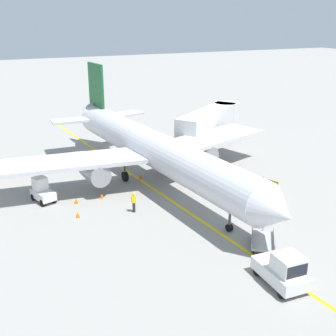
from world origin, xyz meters
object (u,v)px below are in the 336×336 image
pushback_tug (283,270)px  baggage_tug_near_wing (42,191)px  baggage_cart_loaded (263,241)px  safety_cone_wingtip_left (263,178)px  safety_cone_nose_right (76,201)px  safety_cone_wingtip_right (141,177)px  safety_cone_tail_area (78,215)px  safety_cone_nose_left (102,196)px  ground_crew_marshaller (134,202)px  belt_loader_forward_hold (266,189)px  airliner (152,148)px  jet_bridge (213,119)px

pushback_tug → baggage_tug_near_wing: pushback_tug is taller
baggage_tug_near_wing → baggage_cart_loaded: baggage_tug_near_wing is taller
baggage_cart_loaded → safety_cone_wingtip_left: bearing=52.7°
pushback_tug → baggage_cart_loaded: 4.62m
safety_cone_nose_right → safety_cone_wingtip_right: (7.23, 3.17, 0.00)m
safety_cone_wingtip_right → safety_cone_tail_area: size_ratio=1.00×
baggage_cart_loaded → safety_cone_wingtip_left: size_ratio=7.93×
pushback_tug → safety_cone_nose_left: bearing=108.7°
ground_crew_marshaller → belt_loader_forward_hold: bearing=-10.4°
airliner → belt_loader_forward_hold: size_ratio=7.08×
baggage_tug_near_wing → baggage_cart_loaded: bearing=-49.7°
safety_cone_wingtip_right → safety_cone_nose_right: bearing=-156.3°
safety_cone_wingtip_right → airliner: bearing=-57.3°
ground_crew_marshaller → safety_cone_wingtip_right: (3.36, 6.94, -0.69)m
baggage_tug_near_wing → safety_cone_nose_right: baggage_tug_near_wing is taller
airliner → safety_cone_nose_right: 8.82m
pushback_tug → safety_cone_wingtip_left: pushback_tug is taller
pushback_tug → belt_loader_forward_hold: size_ratio=0.74×
airliner → ground_crew_marshaller: size_ratio=20.79×
pushback_tug → safety_cone_wingtip_right: size_ratio=8.39×
safety_cone_wingtip_left → ground_crew_marshaller: bearing=-174.3°
jet_bridge → ground_crew_marshaller: bearing=-139.0°
ground_crew_marshaller → baggage_cart_loaded: bearing=-56.5°
jet_bridge → safety_cone_wingtip_left: 12.37m
pushback_tug → safety_cone_nose_right: size_ratio=8.39×
pushback_tug → safety_cone_wingtip_left: (9.82, 14.83, -0.77)m
baggage_cart_loaded → safety_cone_nose_left: baggage_cart_loaded is taller
belt_loader_forward_hold → ground_crew_marshaller: 11.86m
pushback_tug → safety_cone_tail_area: pushback_tug is taller
baggage_tug_near_wing → safety_cone_nose_right: (2.49, -1.73, -0.71)m
baggage_tug_near_wing → safety_cone_wingtip_left: size_ratio=6.08×
belt_loader_forward_hold → safety_cone_tail_area: bearing=169.0°
belt_loader_forward_hold → safety_cone_wingtip_right: belt_loader_forward_hold is taller
safety_cone_nose_left → safety_cone_tail_area: 4.11m
airliner → safety_cone_nose_right: size_ratio=80.33×
airliner → safety_cone_wingtip_right: (-0.74, 1.15, -3.20)m
safety_cone_nose_right → safety_cone_nose_left: bearing=3.5°
safety_cone_nose_left → airliner: bearing=18.4°
airliner → ground_crew_marshaller: bearing=-125.3°
belt_loader_forward_hold → jet_bridge: bearing=76.8°
jet_bridge → safety_cone_nose_right: bearing=-153.6°
baggage_cart_loaded → belt_loader_forward_hold: bearing=51.5°
safety_cone_nose_left → safety_cone_nose_right: (-2.32, -0.14, 0.00)m
belt_loader_forward_hold → ground_crew_marshaller: (-11.66, 2.14, 0.13)m
airliner → safety_cone_nose_right: bearing=-165.8°
safety_cone_wingtip_left → safety_cone_tail_area: bearing=-178.7°
jet_bridge → safety_cone_tail_area: 23.47m
baggage_tug_near_wing → safety_cone_wingtip_right: 9.86m
safety_cone_nose_left → safety_cone_wingtip_left: bearing=-9.0°
safety_cone_wingtip_left → safety_cone_tail_area: same height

